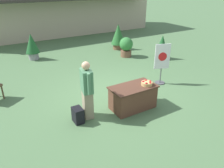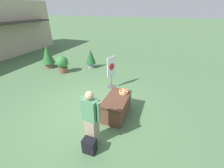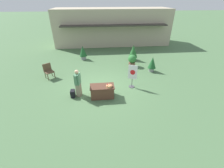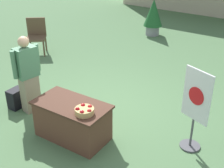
{
  "view_description": "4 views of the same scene",
  "coord_description": "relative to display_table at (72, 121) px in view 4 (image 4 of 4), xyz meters",
  "views": [
    {
      "loc": [
        -3.32,
        -5.48,
        3.42
      ],
      "look_at": [
        -0.25,
        -0.38,
        0.62
      ],
      "focal_mm": 35.0,
      "sensor_mm": 36.0,
      "label": 1
    },
    {
      "loc": [
        -3.92,
        -2.33,
        3.39
      ],
      "look_at": [
        0.43,
        -0.7,
        1.01
      ],
      "focal_mm": 24.0,
      "sensor_mm": 36.0,
      "label": 2
    },
    {
      "loc": [
        -0.07,
        -8.1,
        4.96
      ],
      "look_at": [
        0.66,
        -0.8,
        0.69
      ],
      "focal_mm": 24.0,
      "sensor_mm": 36.0,
      "label": 3
    },
    {
      "loc": [
        3.24,
        -4.51,
        3.51
      ],
      "look_at": [
        0.42,
        -0.2,
        0.84
      ],
      "focal_mm": 50.0,
      "sensor_mm": 36.0,
      "label": 4
    }
  ],
  "objects": [
    {
      "name": "apple_basket",
      "position": [
        0.39,
        -0.13,
        0.41
      ],
      "size": [
        0.32,
        0.32,
        0.13
      ],
      "color": "tan",
      "rests_on": "display_table"
    },
    {
      "name": "person_visitor",
      "position": [
        -1.33,
        0.26,
        0.47
      ],
      "size": [
        0.33,
        0.6,
        1.62
      ],
      "rotation": [
        0.0,
        0.0,
        -0.19
      ],
      "color": "gray",
      "rests_on": "ground_plane"
    },
    {
      "name": "ground_plane",
      "position": [
        -0.09,
        0.99,
        -0.36
      ],
      "size": [
        120.0,
        120.0,
        0.0
      ],
      "primitive_type": "plane",
      "color": "#4C7047"
    },
    {
      "name": "backpack",
      "position": [
        -1.67,
        0.16,
        -0.15
      ],
      "size": [
        0.24,
        0.34,
        0.42
      ],
      "color": "black",
      "rests_on": "ground_plane"
    },
    {
      "name": "patio_chair",
      "position": [
        -3.61,
        2.71,
        0.23
      ],
      "size": [
        0.77,
        0.77,
        1.03
      ],
      "rotation": [
        0.0,
        0.0,
        5.36
      ],
      "color": "brown",
      "rests_on": "ground_plane"
    },
    {
      "name": "display_table",
      "position": [
        0.0,
        0.0,
        0.0
      ],
      "size": [
        1.35,
        0.74,
        0.71
      ],
      "color": "brown",
      "rests_on": "ground_plane"
    },
    {
      "name": "poster_board",
      "position": [
        1.9,
        0.9,
        0.45
      ],
      "size": [
        0.52,
        0.36,
        1.48
      ],
      "rotation": [
        0.0,
        0.0,
        -1.96
      ],
      "color": "#4C4C51",
      "rests_on": "ground_plane"
    },
    {
      "name": "potted_plant_far_right",
      "position": [
        -1.45,
        6.11,
        0.33
      ],
      "size": [
        0.64,
        0.64,
        1.24
      ],
      "color": "gray",
      "rests_on": "ground_plane"
    }
  ]
}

